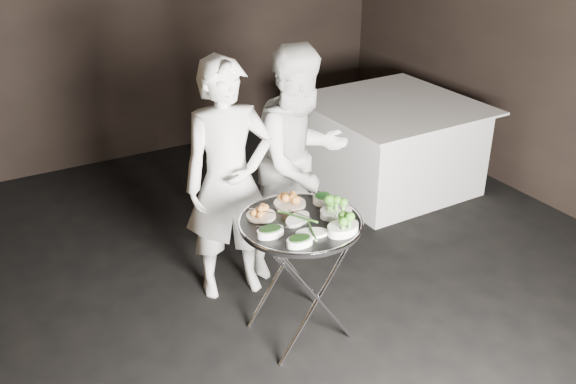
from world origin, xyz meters
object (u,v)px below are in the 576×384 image
dining_table (390,145)px  serving_tray (301,223)px  waiter_left (229,181)px  tray_stand (300,274)px  waiter_right (301,161)px

dining_table → serving_tray: bearing=-141.5°
waiter_left → tray_stand: bearing=-67.4°
serving_tray → dining_table: size_ratio=0.52×
waiter_right → dining_table: waiter_right is taller
serving_tray → waiter_left: size_ratio=0.44×
tray_stand → waiter_left: waiter_left is taller
waiter_left → waiter_right: (0.59, 0.05, 0.00)m
serving_tray → waiter_left: (-0.15, 0.67, 0.03)m
tray_stand → serving_tray: size_ratio=1.08×
serving_tray → waiter_right: (0.43, 0.72, 0.03)m
tray_stand → dining_table: bearing=38.5°
tray_stand → waiter_left: 0.79m
tray_stand → serving_tray: 0.36m
tray_stand → waiter_left: size_ratio=0.48×
serving_tray → dining_table: serving_tray is taller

